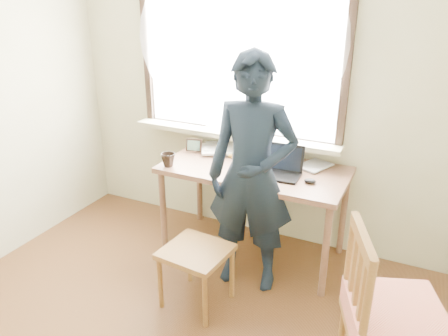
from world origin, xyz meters
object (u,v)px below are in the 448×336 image
at_px(work_chair, 196,258).
at_px(side_chair, 390,320).
at_px(laptop, 280,168).
at_px(mug_white, 245,154).
at_px(person, 252,176).
at_px(desk, 254,177).
at_px(mug_dark, 168,160).

xyz_separation_m(work_chair, side_chair, (1.28, -0.28, 0.17)).
bearing_deg(laptop, work_chair, -114.71).
height_order(mug_white, person, person).
height_order(laptop, side_chair, side_chair).
bearing_deg(desk, mug_dark, -156.99).
xyz_separation_m(mug_white, work_chair, (0.03, -0.91, -0.45)).
xyz_separation_m(desk, work_chair, (-0.11, -0.76, -0.33)).
relative_size(desk, laptop, 4.41).
xyz_separation_m(mug_dark, side_chair, (1.79, -0.77, -0.29)).
xyz_separation_m(desk, side_chair, (1.16, -1.04, -0.15)).
height_order(side_chair, person, person).
height_order(mug_dark, person, person).
bearing_deg(mug_dark, side_chair, -23.35).
bearing_deg(side_chair, work_chair, 167.82).
distance_m(work_chair, person, 0.69).
xyz_separation_m(laptop, mug_dark, (-0.85, -0.23, 0.00)).
xyz_separation_m(mug_dark, work_chair, (0.51, -0.50, -0.46)).
xyz_separation_m(mug_dark, person, (0.75, -0.09, 0.04)).
distance_m(mug_white, work_chair, 1.02).
height_order(work_chair, person, person).
bearing_deg(desk, person, -71.37).
bearing_deg(person, mug_white, 109.69).
bearing_deg(work_chair, desk, 81.57).
distance_m(desk, mug_dark, 0.70).
distance_m(mug_dark, person, 0.75).
distance_m(desk, laptop, 0.26).
relative_size(laptop, work_chair, 0.71).
bearing_deg(person, mug_dark, 165.30).
bearing_deg(work_chair, laptop, 65.29).
relative_size(desk, side_chair, 1.40).
bearing_deg(desk, side_chair, -41.81).
relative_size(mug_white, side_chair, 0.11).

